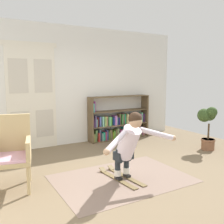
% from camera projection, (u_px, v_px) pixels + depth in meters
% --- Properties ---
extents(ground_plane, '(7.20, 7.20, 0.00)m').
position_uv_depth(ground_plane, '(132.00, 177.00, 4.29)').
color(ground_plane, brown).
extents(back_wall, '(6.00, 0.10, 2.90)m').
position_uv_depth(back_wall, '(74.00, 86.00, 6.32)').
color(back_wall, silver).
rests_on(back_wall, ground).
extents(double_door, '(1.22, 0.05, 2.45)m').
position_uv_depth(double_door, '(32.00, 96.00, 5.79)').
color(double_door, silver).
rests_on(double_door, ground).
extents(rug, '(2.17, 1.51, 0.01)m').
position_uv_depth(rug, '(122.00, 179.00, 4.20)').
color(rug, '#7E685B').
rests_on(rug, ground).
extents(bookshelf, '(1.76, 0.30, 1.17)m').
position_uv_depth(bookshelf, '(119.00, 123.00, 6.87)').
color(bookshelf, brown).
rests_on(bookshelf, ground).
extents(wicker_chair, '(0.72, 0.72, 1.10)m').
position_uv_depth(wicker_chair, '(10.00, 150.00, 3.79)').
color(wicker_chair, tan).
rests_on(wicker_chair, ground).
extents(potted_plant, '(0.46, 0.42, 1.00)m').
position_uv_depth(potted_plant, '(208.00, 122.00, 5.85)').
color(potted_plant, brown).
rests_on(potted_plant, ground).
extents(skis_pair, '(0.37, 0.98, 0.07)m').
position_uv_depth(skis_pair, '(121.00, 177.00, 4.22)').
color(skis_pair, brown).
rests_on(skis_pair, rug).
extents(person_skier, '(1.40, 0.72, 1.08)m').
position_uv_depth(person_skier, '(129.00, 142.00, 3.96)').
color(person_skier, white).
rests_on(person_skier, skis_pair).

